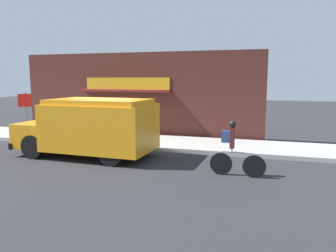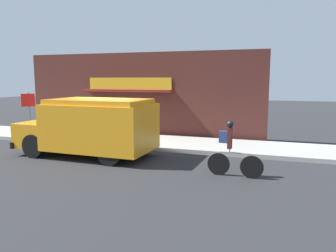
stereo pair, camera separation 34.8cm
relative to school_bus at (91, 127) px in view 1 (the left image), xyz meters
The scene contains 6 objects.
ground_plane 1.91m from the school_bus, 94.05° to the left, with size 70.00×70.00×0.00m, color #2B2B2D.
sidewalk 3.15m from the school_bus, 92.09° to the left, with size 28.00×2.87×0.17m.
storefront 4.82m from the school_bus, 91.56° to the left, with size 12.72×0.75×4.24m.
school_bus is the anchor object (origin of this frame).
cyclist 5.48m from the school_bus, 10.18° to the right, with size 1.68×0.21×1.70m.
stop_sign_post 4.91m from the school_bus, 157.56° to the left, with size 0.45×0.45×2.12m.
Camera 1 is at (6.41, -12.31, 2.92)m, focal length 35.00 mm.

